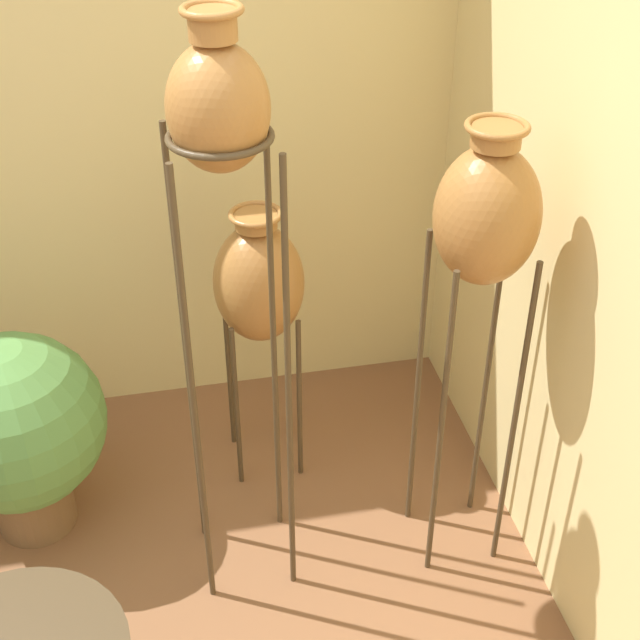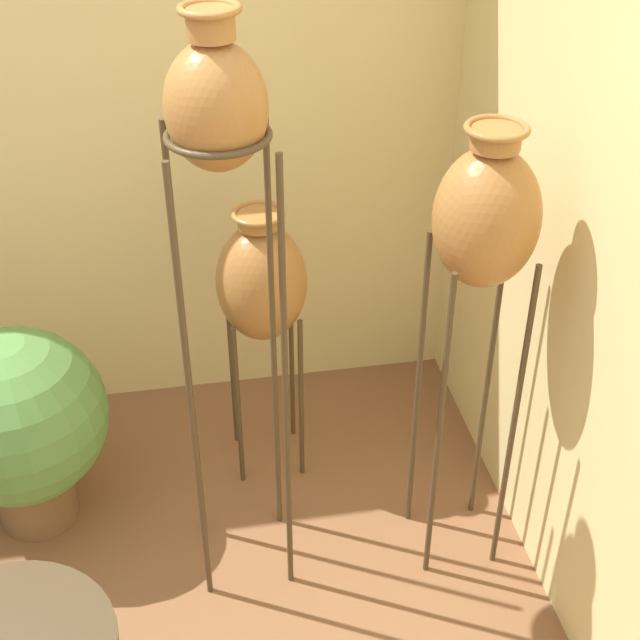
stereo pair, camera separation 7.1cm
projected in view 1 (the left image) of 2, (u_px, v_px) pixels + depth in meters
The scene contains 5 objects.
wall_back at pixel (4, 115), 3.28m from camera, with size 7.45×0.06×2.70m.
vase_stand_tall at pixel (220, 131), 2.36m from camera, with size 0.31×0.31×1.98m.
vase_stand_medium at pixel (486, 223), 2.62m from camera, with size 0.32×0.32×1.64m.
vase_stand_short at pixel (259, 284), 3.25m from camera, with size 0.33×0.33×1.14m.
potted_plant at pixel (16, 428), 3.17m from camera, with size 0.64×0.64×0.82m.
Camera 1 is at (0.51, -1.56, 2.56)m, focal length 50.00 mm.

